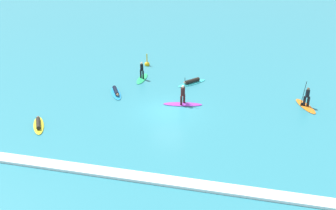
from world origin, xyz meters
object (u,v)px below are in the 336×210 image
at_px(marker_buoy, 147,64).
at_px(surfer_on_blue_board, 116,92).
at_px(surfer_on_green_board, 142,75).
at_px(surfer_on_yellow_board, 38,124).
at_px(surfer_on_purple_board, 183,100).
at_px(surfer_on_teal_board, 192,82).
at_px(surfer_on_orange_board, 306,102).

bearing_deg(marker_buoy, surfer_on_blue_board, -96.15).
xyz_separation_m(surfer_on_green_board, surfer_on_yellow_board, (-4.95, -10.40, -0.25)).
distance_m(surfer_on_purple_board, surfer_on_blue_board, 6.11).
height_order(surfer_on_teal_board, surfer_on_purple_board, surfer_on_purple_board).
height_order(surfer_on_yellow_board, surfer_on_blue_board, surfer_on_blue_board).
bearing_deg(surfer_on_blue_board, surfer_on_teal_board, 92.50).
xyz_separation_m(surfer_on_yellow_board, surfer_on_blue_board, (3.67, 6.72, 0.02)).
xyz_separation_m(surfer_on_teal_board, surfer_on_green_board, (-4.73, -0.02, 0.23)).
bearing_deg(surfer_on_orange_board, marker_buoy, 42.12).
relative_size(surfer_on_green_board, surfer_on_orange_board, 0.93).
height_order(surfer_on_teal_board, surfer_on_yellow_board, surfer_on_teal_board).
distance_m(surfer_on_teal_board, surfer_on_blue_board, 7.06).
xyz_separation_m(surfer_on_green_board, surfer_on_blue_board, (-1.28, -3.68, -0.23)).
height_order(surfer_on_green_board, surfer_on_yellow_board, surfer_on_green_board).
distance_m(surfer_on_yellow_board, surfer_on_blue_board, 7.66).
bearing_deg(surfer_on_green_board, surfer_on_blue_board, 160.62).
distance_m(surfer_on_purple_board, surfer_on_orange_board, 9.97).
height_order(surfer_on_green_board, surfer_on_blue_board, surfer_on_green_board).
bearing_deg(surfer_on_teal_board, surfer_on_yellow_board, -0.87).
bearing_deg(surfer_on_green_board, surfer_on_teal_board, -89.87).
height_order(surfer_on_purple_board, marker_buoy, surfer_on_purple_board).
bearing_deg(surfer_on_teal_board, surfer_on_purple_board, 42.49).
relative_size(surfer_on_yellow_board, marker_buoy, 2.09).
bearing_deg(surfer_on_green_board, marker_buoy, 7.93).
relative_size(surfer_on_teal_board, surfer_on_green_board, 1.04).
bearing_deg(marker_buoy, surfer_on_purple_board, -56.69).
relative_size(surfer_on_blue_board, marker_buoy, 2.09).
relative_size(surfer_on_purple_board, marker_buoy, 2.41).
distance_m(surfer_on_green_board, surfer_on_orange_board, 14.79).
bearing_deg(surfer_on_blue_board, surfer_on_green_board, 131.65).
distance_m(surfer_on_orange_board, marker_buoy, 16.27).
height_order(surfer_on_purple_board, surfer_on_blue_board, surfer_on_purple_board).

